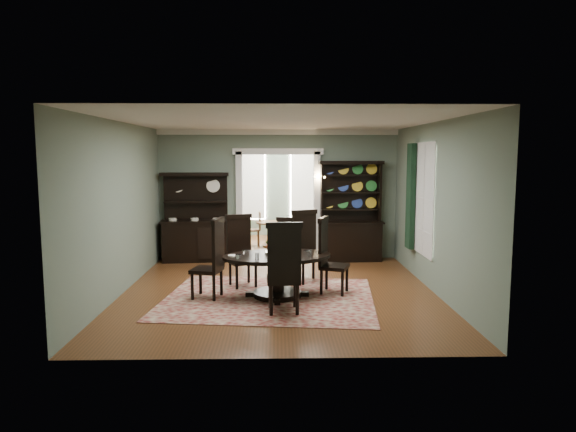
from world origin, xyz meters
name	(u,v)px	position (x,y,z in m)	size (l,w,h in m)	color
room	(279,204)	(0.00, 0.04, 1.58)	(5.51, 6.01, 3.01)	brown
parlor	(278,187)	(0.00, 5.53, 1.52)	(3.51, 3.50, 3.01)	brown
doorway_trim	(278,190)	(0.00, 3.00, 1.62)	(2.08, 0.25, 2.57)	silver
right_window	(417,198)	(2.69, 0.93, 1.60)	(0.15, 1.47, 2.12)	white
wall_sconce	(319,178)	(0.95, 2.85, 1.89)	(0.27, 0.21, 0.21)	#B47330
rug	(269,298)	(-0.17, -0.41, 0.01)	(3.50, 2.91, 0.01)	maroon
dining_table	(277,268)	(-0.03, -0.32, 0.51)	(2.05, 2.02, 0.73)	black
centerpiece	(273,250)	(-0.10, -0.27, 0.80)	(1.43, 0.92, 0.24)	white
chair_far_left	(241,248)	(-0.71, 0.51, 0.70)	(0.64, 0.62, 1.33)	black
chair_far_mid	(287,247)	(0.16, 0.89, 0.64)	(0.56, 0.55, 1.22)	black
chair_far_right	(306,244)	(0.53, 0.81, 0.72)	(0.64, 0.63, 1.37)	black
chair_end_left	(213,257)	(-1.11, -0.38, 0.72)	(0.58, 0.60, 1.37)	black
chair_end_right	(328,253)	(0.87, -0.07, 0.71)	(0.61, 0.63, 1.35)	black
chair_near	(284,266)	(0.07, -1.28, 0.75)	(0.55, 0.53, 1.43)	black
sideboard	(195,230)	(-1.90, 2.76, 0.71)	(1.57, 0.66, 2.03)	black
welsh_dresser	(350,225)	(1.66, 2.75, 0.83)	(1.50, 0.62, 2.29)	black
parlor_table	(270,230)	(-0.22, 4.51, 0.44)	(0.72, 0.72, 0.67)	#543218
parlor_chair_left	(256,228)	(-0.59, 4.67, 0.49)	(0.40, 0.38, 0.91)	#543218
parlor_chair_right	(299,228)	(0.58, 4.85, 0.47)	(0.38, 0.37, 0.87)	#543218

